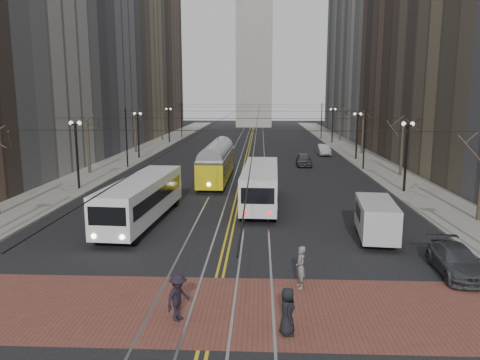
# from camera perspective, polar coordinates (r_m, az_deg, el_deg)

# --- Properties ---
(ground) EXTENTS (260.00, 260.00, 0.00)m
(ground) POSITION_cam_1_polar(r_m,az_deg,el_deg) (22.11, -2.30, -10.88)
(ground) COLOR black
(ground) RESTS_ON ground
(sidewalk_left) EXTENTS (5.00, 140.00, 0.15)m
(sidewalk_left) POSITION_cam_1_polar(r_m,az_deg,el_deg) (68.11, -11.78, 3.41)
(sidewalk_left) COLOR gray
(sidewalk_left) RESTS_ON ground
(sidewalk_right) EXTENTS (5.00, 140.00, 0.15)m
(sidewalk_right) POSITION_cam_1_polar(r_m,az_deg,el_deg) (67.32, 13.85, 3.25)
(sidewalk_right) COLOR gray
(sidewalk_right) RESTS_ON ground
(crosswalk_band) EXTENTS (25.00, 6.00, 0.01)m
(crosswalk_band) POSITION_cam_1_polar(r_m,az_deg,el_deg) (18.45, -3.38, -15.34)
(crosswalk_band) COLOR brown
(crosswalk_band) RESTS_ON ground
(streetcar_rails) EXTENTS (4.80, 130.00, 0.02)m
(streetcar_rails) POSITION_cam_1_polar(r_m,az_deg,el_deg) (66.05, 0.96, 3.36)
(streetcar_rails) COLOR gray
(streetcar_rails) RESTS_ON ground
(centre_lines) EXTENTS (0.42, 130.00, 0.01)m
(centre_lines) POSITION_cam_1_polar(r_m,az_deg,el_deg) (66.04, 0.96, 3.36)
(centre_lines) COLOR gold
(centre_lines) RESTS_ON ground
(building_left_mid) EXTENTS (16.00, 20.00, 34.00)m
(building_left_mid) POSITION_cam_1_polar(r_m,az_deg,el_deg) (72.48, -20.52, 16.82)
(building_left_mid) COLOR slate
(building_left_mid) RESTS_ON ground
(building_left_far) EXTENTS (16.00, 20.00, 40.00)m
(building_left_far) POSITION_cam_1_polar(r_m,az_deg,el_deg) (110.63, -12.27, 16.31)
(building_left_far) COLOR brown
(building_left_far) RESTS_ON ground
(building_right_mid) EXTENTS (16.00, 20.00, 34.00)m
(building_right_mid) POSITION_cam_1_polar(r_m,az_deg,el_deg) (71.21, 22.99, 16.79)
(building_right_mid) COLOR brown
(building_right_mid) RESTS_ON ground
(building_right_far) EXTENTS (16.00, 20.00, 40.00)m
(building_right_far) POSITION_cam_1_polar(r_m,az_deg,el_deg) (109.81, 15.62, 16.22)
(building_right_far) COLOR slate
(building_right_far) RESTS_ON ground
(lamp_posts) EXTENTS (27.60, 57.20, 5.60)m
(lamp_posts) POSITION_cam_1_polar(r_m,az_deg,el_deg) (49.59, 0.46, 4.30)
(lamp_posts) COLOR black
(lamp_posts) RESTS_ON ground
(street_trees) EXTENTS (31.68, 53.28, 5.60)m
(street_trees) POSITION_cam_1_polar(r_m,az_deg,el_deg) (56.06, 0.70, 4.99)
(street_trees) COLOR #382D23
(street_trees) RESTS_ON ground
(trolley_wires) EXTENTS (25.96, 120.00, 6.60)m
(trolley_wires) POSITION_cam_1_polar(r_m,az_deg,el_deg) (55.56, 0.69, 5.95)
(trolley_wires) COLOR black
(trolley_wires) RESTS_ON ground
(transit_bus) EXTENTS (3.09, 11.46, 2.83)m
(transit_bus) POSITION_cam_1_polar(r_m,az_deg,el_deg) (30.14, -11.86, -2.51)
(transit_bus) COLOR white
(transit_bus) RESTS_ON ground
(streetcar) EXTENTS (2.46, 12.38, 2.91)m
(streetcar) POSITION_cam_1_polar(r_m,az_deg,el_deg) (43.70, -2.84, 1.70)
(streetcar) COLOR yellow
(streetcar) RESTS_ON ground
(rear_bus) EXTENTS (2.75, 11.11, 2.88)m
(rear_bus) POSITION_cam_1_polar(r_m,az_deg,el_deg) (34.07, 2.51, -0.79)
(rear_bus) COLOR silver
(rear_bus) RESTS_ON ground
(cargo_van) EXTENTS (2.41, 5.12, 2.19)m
(cargo_van) POSITION_cam_1_polar(r_m,az_deg,el_deg) (27.23, 16.26, -4.78)
(cargo_van) COLOR #BEBEBE
(cargo_van) RESTS_ON ground
(sedan_grey) EXTENTS (1.79, 4.26, 1.44)m
(sedan_grey) POSITION_cam_1_polar(r_m,az_deg,el_deg) (54.14, 7.78, 2.49)
(sedan_grey) COLOR #404448
(sedan_grey) RESTS_ON ground
(sedan_silver) EXTENTS (1.61, 4.40, 1.44)m
(sedan_silver) POSITION_cam_1_polar(r_m,az_deg,el_deg) (64.35, 10.14, 3.66)
(sedan_silver) COLOR #ADB1B5
(sedan_silver) RESTS_ON ground
(sedan_parked) EXTENTS (2.00, 4.44, 1.26)m
(sedan_parked) POSITION_cam_1_polar(r_m,az_deg,el_deg) (23.55, 24.81, -8.88)
(sedan_parked) COLOR #3C4044
(sedan_parked) RESTS_ON ground
(pedestrian_a) EXTENTS (0.63, 0.87, 1.65)m
(pedestrian_a) POSITION_cam_1_polar(r_m,az_deg,el_deg) (16.38, 5.79, -15.63)
(pedestrian_a) COLOR black
(pedestrian_a) RESTS_ON crosswalk_band
(pedestrian_b) EXTENTS (0.54, 0.72, 1.80)m
(pedestrian_b) POSITION_cam_1_polar(r_m,az_deg,el_deg) (20.01, 7.39, -10.49)
(pedestrian_b) COLOR slate
(pedestrian_b) RESTS_ON crosswalk_band
(pedestrian_d) EXTENTS (1.12, 1.29, 1.74)m
(pedestrian_d) POSITION_cam_1_polar(r_m,az_deg,el_deg) (17.32, -7.54, -14.01)
(pedestrian_d) COLOR black
(pedestrian_d) RESTS_ON crosswalk_band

